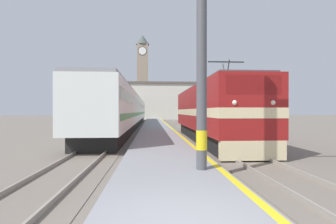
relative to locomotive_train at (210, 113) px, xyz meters
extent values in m
plane|color=#70665B|center=(-3.55, 15.77, -1.99)|extent=(200.00, 200.00, 0.00)
cube|color=gray|center=(-3.55, 10.77, -1.83)|extent=(3.37, 140.00, 0.31)
cube|color=yellow|center=(-2.02, 10.77, -1.68)|extent=(0.20, 140.00, 0.00)
cube|color=#70665B|center=(0.00, 10.77, -1.98)|extent=(2.83, 140.00, 0.02)
cube|color=gray|center=(-0.72, 10.77, -1.90)|extent=(0.07, 140.00, 0.14)
cube|color=gray|center=(0.72, 10.77, -1.90)|extent=(0.07, 140.00, 0.14)
cube|color=#70665B|center=(-7.08, 10.77, -1.98)|extent=(2.83, 140.00, 0.02)
cube|color=gray|center=(-7.80, 10.77, -1.90)|extent=(0.07, 140.00, 0.14)
cube|color=gray|center=(-6.36, 10.77, -1.90)|extent=(0.07, 140.00, 0.14)
cube|color=black|center=(0.00, 0.04, -1.54)|extent=(2.46, 14.61, 0.90)
cube|color=maroon|center=(0.00, 0.04, 0.32)|extent=(2.90, 15.89, 2.82)
cube|color=beige|center=(0.00, 0.04, 0.04)|extent=(2.92, 15.91, 0.44)
cube|color=beige|center=(0.00, -7.75, -1.49)|extent=(2.75, 0.30, 0.81)
cube|color=black|center=(0.00, -7.84, 1.18)|extent=(2.32, 0.12, 0.80)
sphere|color=white|center=(-0.80, -7.88, 0.46)|extent=(0.20, 0.20, 0.20)
sphere|color=white|center=(0.80, -7.88, 0.46)|extent=(0.20, 0.20, 0.20)
cube|color=#4C4C51|center=(0.00, 0.04, 1.79)|extent=(2.61, 15.09, 0.12)
cylinder|color=#333333|center=(0.00, -4.28, 2.35)|extent=(0.06, 0.63, 1.03)
cylinder|color=#333333|center=(0.00, -3.58, 2.35)|extent=(0.06, 0.63, 1.03)
cube|color=#262626|center=(0.00, -3.93, 2.85)|extent=(2.03, 0.08, 0.06)
cube|color=black|center=(-7.08, 17.84, -1.54)|extent=(2.46, 46.34, 0.90)
cube|color=silver|center=(-7.08, 17.84, 0.40)|extent=(2.90, 48.27, 2.98)
cube|color=black|center=(-7.08, 17.84, 1.00)|extent=(2.92, 47.31, 0.64)
cube|color=#338442|center=(-7.08, 17.84, -0.20)|extent=(2.92, 47.31, 0.36)
cube|color=gray|center=(-7.08, 17.84, 1.99)|extent=(2.67, 48.27, 0.20)
cylinder|color=#4C4C51|center=(-2.60, -10.27, 1.95)|extent=(0.32, 0.32, 7.25)
cylinder|color=yellow|center=(-2.60, -10.27, -0.78)|extent=(0.34, 0.34, 0.60)
cube|color=gray|center=(-6.77, 62.14, 9.22)|extent=(3.29, 3.29, 22.41)
cylinder|color=black|center=(-6.77, 60.47, 18.12)|extent=(2.60, 0.06, 2.60)
cylinder|color=white|center=(-6.77, 60.44, 18.12)|extent=(2.30, 0.10, 2.30)
cone|color=#47514C|center=(-6.77, 62.14, 21.90)|extent=(4.11, 4.11, 2.96)
cube|color=beige|center=(-0.48, 48.54, 2.41)|extent=(29.47, 6.14, 8.80)
cube|color=#564C47|center=(-0.48, 48.54, 7.06)|extent=(30.07, 6.74, 0.50)
camera|label=1|loc=(-4.15, -18.24, 0.12)|focal=28.00mm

